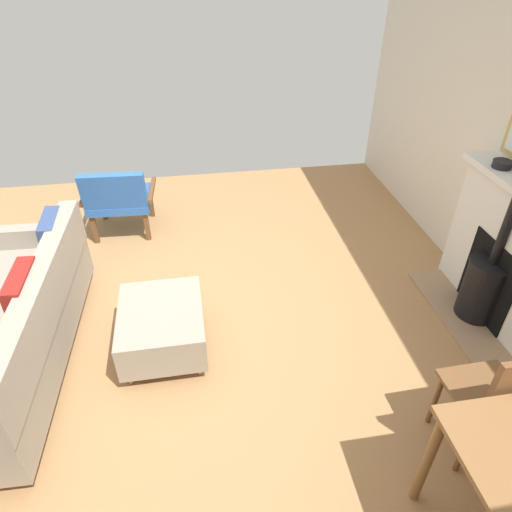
# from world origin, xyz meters

# --- Properties ---
(ground_plane) EXTENTS (5.48, 5.64, 0.01)m
(ground_plane) POSITION_xyz_m (0.00, 0.00, -0.00)
(ground_plane) COLOR #A87A4C
(fireplace) EXTENTS (0.50, 1.32, 1.14)m
(fireplace) POSITION_xyz_m (-2.56, 0.21, 0.50)
(fireplace) COLOR #9E7A5B
(fireplace) RESTS_ON ground
(mantel_bowl_near) EXTENTS (0.14, 0.14, 0.05)m
(mantel_bowl_near) POSITION_xyz_m (-2.56, -0.13, 1.17)
(mantel_bowl_near) COLOR black
(mantel_bowl_near) RESTS_ON fireplace
(sofa) EXTENTS (0.95, 1.98, 0.81)m
(sofa) POSITION_xyz_m (1.02, 0.16, 0.34)
(sofa) COLOR #B2B2B7
(sofa) RESTS_ON ground
(ottoman) EXTENTS (0.60, 0.71, 0.38)m
(ottoman) POSITION_xyz_m (-0.01, 0.17, 0.23)
(ottoman) COLOR #B2B2B7
(ottoman) RESTS_ON ground
(armchair_accent) EXTENTS (0.71, 0.62, 0.75)m
(armchair_accent) POSITION_xyz_m (0.41, -1.52, 0.42)
(armchair_accent) COLOR brown
(armchair_accent) RESTS_ON ground
(dining_chair_near_fireplace) EXTENTS (0.41, 0.41, 0.90)m
(dining_chair_near_fireplace) POSITION_xyz_m (-1.82, 1.31, 0.53)
(dining_chair_near_fireplace) COLOR brown
(dining_chair_near_fireplace) RESTS_ON ground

